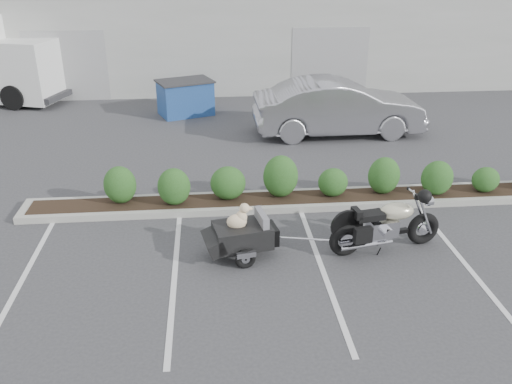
{
  "coord_description": "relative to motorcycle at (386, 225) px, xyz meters",
  "views": [
    {
      "loc": [
        -0.78,
        -8.92,
        5.43
      ],
      "look_at": [
        0.14,
        1.28,
        0.75
      ],
      "focal_mm": 38.0,
      "sensor_mm": 36.0,
      "label": 1
    }
  ],
  "objects": [
    {
      "name": "ground",
      "position": [
        -2.54,
        0.01,
        -0.53
      ],
      "size": [
        90.0,
        90.0,
        0.0
      ],
      "primitive_type": "plane",
      "color": "#38383A",
      "rests_on": "ground"
    },
    {
      "name": "sedan",
      "position": [
        0.69,
        7.1,
        0.32
      ],
      "size": [
        5.23,
        1.9,
        1.71
      ],
      "primitive_type": "imported",
      "rotation": [
        0.0,
        0.0,
        1.59
      ],
      "color": "#A3A2A9",
      "rests_on": "ground"
    },
    {
      "name": "motorcycle",
      "position": [
        0.0,
        0.0,
        0.0
      ],
      "size": [
        2.32,
        0.95,
        1.34
      ],
      "rotation": [
        0.0,
        0.0,
        0.18
      ],
      "color": "black",
      "rests_on": "ground"
    },
    {
      "name": "planter_kerb",
      "position": [
        -1.54,
        2.21,
        -0.46
      ],
      "size": [
        12.0,
        1.0,
        0.15
      ],
      "primitive_type": "cube",
      "color": "#9E9E93",
      "rests_on": "ground"
    },
    {
      "name": "dumpster",
      "position": [
        -4.1,
        9.72,
        0.08
      ],
      "size": [
        2.15,
        1.82,
        1.2
      ],
      "rotation": [
        0.0,
        0.0,
        0.36
      ],
      "color": "navy",
      "rests_on": "ground"
    },
    {
      "name": "building",
      "position": [
        -2.54,
        17.01,
        1.47
      ],
      "size": [
        26.0,
        10.0,
        4.0
      ],
      "primitive_type": "cube",
      "color": "#9EA099",
      "rests_on": "ground"
    },
    {
      "name": "pet_trailer",
      "position": [
        -2.79,
        0.02,
        -0.07
      ],
      "size": [
        1.88,
        1.07,
        1.11
      ],
      "rotation": [
        0.0,
        0.0,
        0.18
      ],
      "color": "black",
      "rests_on": "ground"
    }
  ]
}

